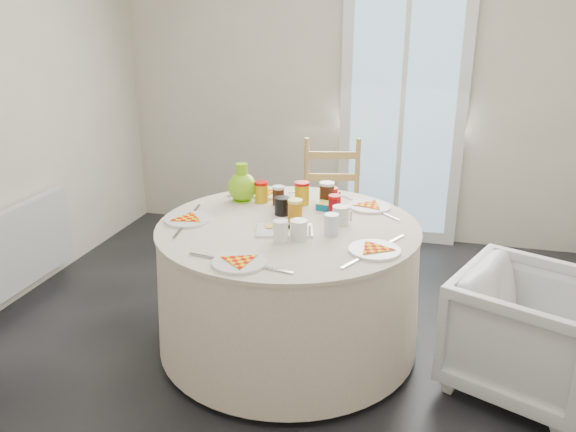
% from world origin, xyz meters
% --- Properties ---
extents(floor, '(4.00, 4.00, 0.00)m').
position_xyz_m(floor, '(0.00, 0.00, 0.00)').
color(floor, black).
rests_on(floor, ground).
extents(wall_back, '(4.00, 0.02, 2.60)m').
position_xyz_m(wall_back, '(0.00, 2.00, 1.30)').
color(wall_back, '#BCB5A3').
rests_on(wall_back, floor).
extents(glass_door, '(1.00, 0.08, 2.10)m').
position_xyz_m(glass_door, '(0.40, 1.95, 1.05)').
color(glass_door, silver).
rests_on(glass_door, floor).
extents(radiator, '(0.07, 1.00, 0.55)m').
position_xyz_m(radiator, '(-1.94, 0.20, 0.38)').
color(radiator, silver).
rests_on(radiator, floor).
extents(table, '(1.48, 1.48, 0.75)m').
position_xyz_m(table, '(-0.07, 0.12, 0.38)').
color(table, beige).
rests_on(table, floor).
extents(wooden_chair, '(0.52, 0.51, 0.99)m').
position_xyz_m(wooden_chair, '(-0.01, 1.17, 0.47)').
color(wooden_chair, tan).
rests_on(wooden_chair, floor).
extents(armchair, '(0.85, 0.88, 0.70)m').
position_xyz_m(armchair, '(1.21, 0.02, 0.39)').
color(armchair, silver).
rests_on(armchair, floor).
extents(place_settings, '(1.69, 1.69, 0.03)m').
position_xyz_m(place_settings, '(-0.07, 0.12, 0.77)').
color(place_settings, white).
rests_on(place_settings, table).
extents(jar_cluster, '(0.58, 0.36, 0.16)m').
position_xyz_m(jar_cluster, '(-0.10, 0.40, 0.82)').
color(jar_cluster, '#A17720').
rests_on(jar_cluster, table).
extents(butter_tub, '(0.13, 0.10, 0.05)m').
position_xyz_m(butter_tub, '(0.09, 0.42, 0.79)').
color(butter_tub, '#02698F').
rests_on(butter_tub, table).
extents(green_pitcher, '(0.19, 0.19, 0.23)m').
position_xyz_m(green_pitcher, '(-0.45, 0.45, 0.87)').
color(green_pitcher, '#79C115').
rests_on(green_pitcher, table).
extents(cheese_platter, '(0.34, 0.26, 0.04)m').
position_xyz_m(cheese_platter, '(-0.06, 0.02, 0.77)').
color(cheese_platter, white).
rests_on(cheese_platter, table).
extents(mugs_glasses, '(0.85, 0.85, 0.13)m').
position_xyz_m(mugs_glasses, '(0.04, 0.15, 0.81)').
color(mugs_glasses, '#9F9495').
rests_on(mugs_glasses, table).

